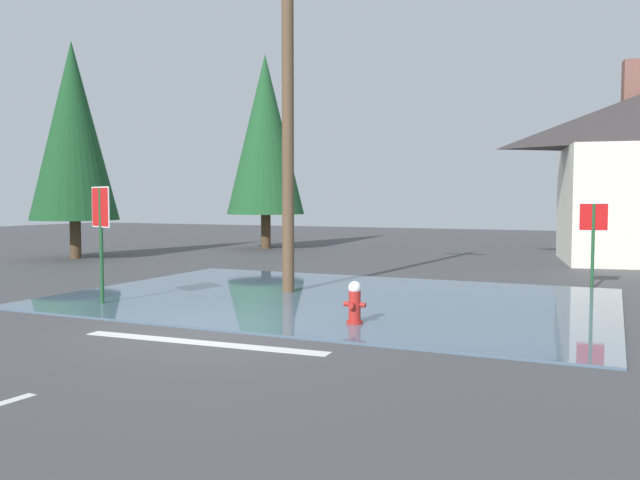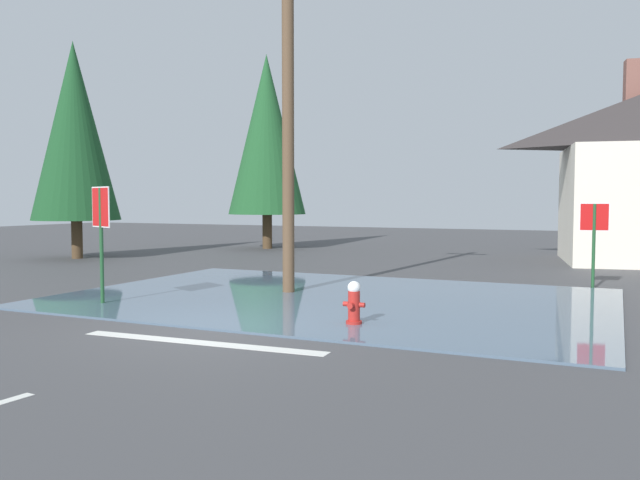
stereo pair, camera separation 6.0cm
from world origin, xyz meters
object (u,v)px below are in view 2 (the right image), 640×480
object	(u,v)px
stop_sign_far	(594,228)
pine_tree_tall_left	(267,135)
utility_pole	(288,87)
stop_sign_near	(101,220)
pine_tree_mid_left	(75,131)
fire_hydrant	(354,304)

from	to	relation	value
stop_sign_far	pine_tree_tall_left	world-z (taller)	pine_tree_tall_left
pine_tree_tall_left	utility_pole	bearing A→B (deg)	-58.96
pine_tree_tall_left	stop_sign_near	bearing A→B (deg)	-73.32
stop_sign_near	stop_sign_far	size ratio (longest dim) A/B	1.17
stop_sign_near	pine_tree_mid_left	world-z (taller)	pine_tree_mid_left
utility_pole	pine_tree_mid_left	bearing A→B (deg)	156.68
utility_pole	pine_tree_tall_left	size ratio (longest dim) A/B	1.07
stop_sign_near	pine_tree_mid_left	distance (m)	12.22
stop_sign_near	utility_pole	world-z (taller)	utility_pole
utility_pole	stop_sign_far	distance (m)	8.24
stop_sign_near	pine_tree_mid_left	size ratio (longest dim) A/B	0.31
stop_sign_near	stop_sign_far	distance (m)	11.60
stop_sign_far	pine_tree_mid_left	distance (m)	18.31
stop_sign_near	pine_tree_tall_left	xyz separation A→B (m)	(-4.63, 15.45, 3.32)
utility_pole	pine_tree_tall_left	xyz separation A→B (m)	(-7.42, 12.33, 0.29)
stop_sign_near	pine_tree_tall_left	distance (m)	16.47
fire_hydrant	utility_pole	distance (m)	6.11
pine_tree_tall_left	pine_tree_mid_left	size ratio (longest dim) A/B	1.08
stop_sign_near	stop_sign_far	world-z (taller)	stop_sign_near
utility_pole	pine_tree_mid_left	xyz separation A→B (m)	(-11.48, 4.95, -0.07)
fire_hydrant	utility_pole	bearing A→B (deg)	132.96
utility_pole	stop_sign_far	bearing A→B (deg)	30.43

